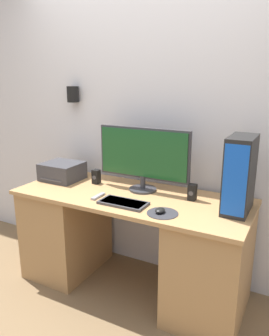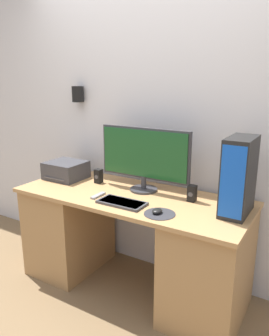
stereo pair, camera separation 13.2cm
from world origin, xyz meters
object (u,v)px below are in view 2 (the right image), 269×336
(computer_tower, at_px, (239,176))
(remote_control, at_px, (98,196))
(speaker_right, at_px, (192,193))
(monitor, at_px, (144,156))
(printer, at_px, (66,170))
(speaker_left, at_px, (99,176))
(mouse, at_px, (157,211))
(keyboard, at_px, (122,202))

(computer_tower, relative_size, remote_control, 3.42)
(computer_tower, distance_m, speaker_right, 0.38)
(monitor, bearing_deg, remote_control, -126.35)
(printer, xyz_separation_m, speaker_left, (0.32, 0.04, -0.02))
(computer_tower, bearing_deg, speaker_left, 177.41)
(printer, bearing_deg, monitor, 5.66)
(printer, bearing_deg, remote_control, -23.39)
(mouse, relative_size, speaker_left, 0.71)
(keyboard, xyz_separation_m, mouse, (0.29, -0.03, 0.01))
(mouse, relative_size, remote_control, 0.57)
(computer_tower, xyz_separation_m, printer, (-1.48, 0.01, -0.18))
(computer_tower, bearing_deg, mouse, -147.35)
(remote_control, bearing_deg, keyboard, -7.87)
(keyboard, height_order, speaker_right, speaker_right)
(remote_control, bearing_deg, speaker_right, 23.49)
(speaker_right, bearing_deg, remote_control, -156.51)
(monitor, bearing_deg, computer_tower, -6.31)
(speaker_right, relative_size, remote_control, 0.80)
(mouse, bearing_deg, printer, 164.78)
(speaker_right, bearing_deg, keyboard, -142.40)
(speaker_right, bearing_deg, monitor, 176.34)
(keyboard, bearing_deg, speaker_right, 37.60)
(keyboard, distance_m, remote_control, 0.24)
(keyboard, relative_size, mouse, 4.08)
(monitor, bearing_deg, keyboard, -87.97)
(monitor, relative_size, printer, 2.34)
(keyboard, bearing_deg, speaker_left, 145.00)
(monitor, distance_m, printer, 0.78)
(monitor, relative_size, computer_tower, 1.50)
(mouse, xyz_separation_m, printer, (-1.05, 0.29, 0.05))
(computer_tower, bearing_deg, keyboard, -160.89)
(printer, distance_m, speaker_left, 0.33)
(mouse, xyz_separation_m, remote_control, (-0.53, 0.06, -0.01))
(monitor, xyz_separation_m, computer_tower, (0.74, -0.08, -0.03))
(speaker_left, relative_size, speaker_right, 1.00)
(speaker_left, height_order, speaker_right, same)
(monitor, relative_size, keyboard, 2.20)
(computer_tower, relative_size, speaker_right, 4.28)
(monitor, bearing_deg, printer, -174.34)
(computer_tower, distance_m, remote_control, 1.01)
(printer, xyz_separation_m, speaker_right, (1.16, 0.05, -0.02))
(computer_tower, relative_size, printer, 1.57)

